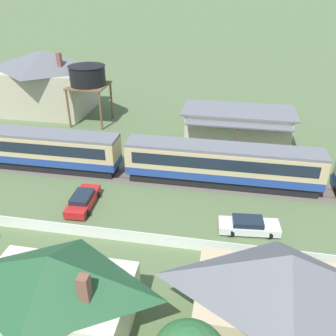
{
  "coord_description": "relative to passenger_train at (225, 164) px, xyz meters",
  "views": [
    {
      "loc": [
        4.16,
        -30.53,
        18.25
      ],
      "look_at": [
        -1.19,
        -1.08,
        1.74
      ],
      "focal_mm": 38.0,
      "sensor_mm": 36.0,
      "label": 1
    }
  ],
  "objects": [
    {
      "name": "railway_track",
      "position": [
        -8.77,
        0.0,
        -2.23
      ],
      "size": [
        116.04,
        3.6,
        0.04
      ],
      "color": "#665B51",
      "rests_on": "ground_plane"
    },
    {
      "name": "passenger_train",
      "position": [
        0.0,
        0.0,
        0.0
      ],
      "size": [
        58.34,
        2.9,
        4.04
      ],
      "color": "#234293",
      "rests_on": "ground_plane"
    },
    {
      "name": "station_house_grey_roof",
      "position": [
        -26.21,
        16.49,
        2.37
      ],
      "size": [
        12.37,
        9.46,
        8.92
      ],
      "color": "#BCB293",
      "rests_on": "ground_plane"
    },
    {
      "name": "ground_plane",
      "position": [
        -4.19,
        0.14,
        -2.24
      ],
      "size": [
        600.0,
        600.0,
        0.0
      ],
      "primitive_type": "plane",
      "color": "#566B42"
    },
    {
      "name": "picket_fence_front",
      "position": [
        -2.86,
        -9.99,
        -1.72
      ],
      "size": [
        49.17,
        0.06,
        1.05
      ],
      "primitive_type": "cube",
      "color": "white",
      "rests_on": "ground_plane"
    },
    {
      "name": "water_tower",
      "position": [
        -18.59,
        13.18,
        4.35
      ],
      "size": [
        4.92,
        4.92,
        8.25
      ],
      "color": "brown",
      "rests_on": "ground_plane"
    },
    {
      "name": "cottage_grey_roof",
      "position": [
        3.67,
        -16.17,
        0.85
      ],
      "size": [
        10.05,
        5.86,
        5.97
      ],
      "color": "tan",
      "rests_on": "ground_plane"
    },
    {
      "name": "parked_car_white",
      "position": [
        2.27,
        -7.07,
        -1.66
      ],
      "size": [
        4.92,
        2.18,
        1.2
      ],
      "rotation": [
        0.0,
        0.0,
        0.09
      ],
      "color": "white",
      "rests_on": "ground_plane"
    },
    {
      "name": "cottage_dark_green_roof",
      "position": [
        -8.83,
        -17.6,
        0.41
      ],
      "size": [
        9.22,
        5.61,
        5.11
      ],
      "color": "beige",
      "rests_on": "ground_plane"
    },
    {
      "name": "parked_car_red",
      "position": [
        -12.09,
        -6.08,
        -1.62
      ],
      "size": [
        2.35,
        4.75,
        1.29
      ],
      "rotation": [
        0.0,
        0.0,
        1.61
      ],
      "color": "red",
      "rests_on": "ground_plane"
    },
    {
      "name": "station_building",
      "position": [
        1.06,
        10.18,
        -0.14
      ],
      "size": [
        13.13,
        7.04,
        4.14
      ],
      "color": "beige",
      "rests_on": "ground_plane"
    }
  ]
}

